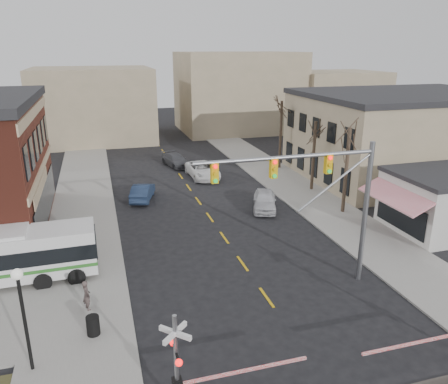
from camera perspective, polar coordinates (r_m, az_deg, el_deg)
The scene contains 17 objects.
ground at distance 22.41m, azimuth 7.54°, elevation -16.11°, with size 160.00×160.00×0.00m, color black.
sidewalk_west at distance 38.89m, azimuth -17.84°, elevation -1.41°, with size 5.00×60.00×0.12m, color gray.
sidewalk_east at distance 42.56m, azimuth 8.54°, elevation 0.97°, with size 5.00×60.00×0.12m, color gray.
tan_building at distance 48.10m, azimuth 22.56°, elevation 6.94°, with size 20.30×15.30×8.50m.
tree_east_a at distance 35.33m, azimuth 15.67°, elevation 2.68°, with size 0.28×0.28×6.75m.
tree_east_b at distance 40.55m, azimuth 11.61°, elevation 4.64°, with size 0.28×0.28×6.30m.
tree_east_c at distance 47.58m, azimuth 7.40°, elevation 7.41°, with size 0.28×0.28×7.20m.
traffic_signal_mast at distance 23.12m, azimuth 12.81°, elevation 0.52°, with size 9.70×0.30×8.00m.
rr_crossing_west at distance 16.72m, azimuth -4.69°, elevation -21.31°, with size 5.60×1.36×4.00m.
street_lamp at distance 19.05m, azimuth -24.97°, elevation -12.63°, with size 0.44×0.44×4.56m.
trash_bin at distance 21.63m, azimuth -16.74°, elevation -16.35°, with size 0.60×0.60×0.93m, color black.
car_a at distance 35.78m, azimuth 5.32°, elevation -1.09°, with size 1.80×4.48×1.53m, color silver.
car_b at distance 38.54m, azimuth -10.59°, elevation 0.03°, with size 1.52×4.35×1.43m, color #1B2943.
car_c at distance 44.48m, azimuth -2.82°, elevation 2.88°, with size 2.59×5.61×1.56m, color white.
car_d at distance 49.08m, azimuth -6.30°, elevation 4.16°, with size 1.92×4.72×1.37m, color #444549.
pedestrian_near at distance 23.33m, azimuth -17.52°, elevation -12.73°, with size 0.58×0.38×1.58m, color #4C3F3D.
pedestrian_far at distance 26.90m, azimuth -19.88°, elevation -8.28°, with size 0.92×0.71×1.89m, color #2E3550.
Camera 1 is at (-7.86, -16.77, 12.62)m, focal length 35.00 mm.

